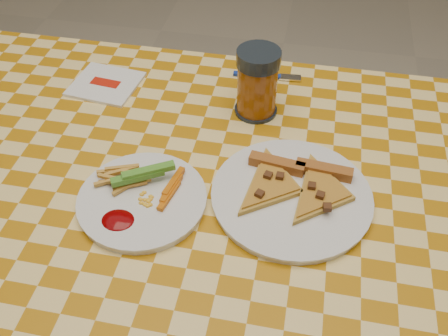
# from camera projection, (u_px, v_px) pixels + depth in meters

# --- Properties ---
(table) EXTENTS (1.28, 0.88, 0.76)m
(table) POSITION_uv_depth(u_px,v_px,m) (208.00, 226.00, 0.89)
(table) COLOR white
(table) RESTS_ON ground
(plate_left) EXTENTS (0.26, 0.26, 0.01)m
(plate_left) POSITION_uv_depth(u_px,v_px,m) (142.00, 201.00, 0.83)
(plate_left) COLOR white
(plate_left) RESTS_ON table
(plate_right) EXTENTS (0.34, 0.34, 0.01)m
(plate_right) POSITION_uv_depth(u_px,v_px,m) (291.00, 197.00, 0.84)
(plate_right) COLOR white
(plate_right) RESTS_ON table
(fries_veggies) EXTENTS (0.16, 0.15, 0.04)m
(fries_veggies) POSITION_uv_depth(u_px,v_px,m) (139.00, 187.00, 0.83)
(fries_veggies) COLOR gold
(fries_veggies) RESTS_ON plate_left
(pizza_slices) EXTENTS (0.22, 0.20, 0.02)m
(pizza_slices) POSITION_uv_depth(u_px,v_px,m) (295.00, 185.00, 0.83)
(pizza_slices) COLOR gold
(pizza_slices) RESTS_ON plate_right
(drink_glass) EXTENTS (0.09, 0.09, 0.14)m
(drink_glass) POSITION_uv_depth(u_px,v_px,m) (257.00, 83.00, 0.96)
(drink_glass) COLOR black
(drink_glass) RESTS_ON table
(napkin) EXTENTS (0.15, 0.14, 0.01)m
(napkin) POSITION_uv_depth(u_px,v_px,m) (106.00, 84.00, 1.07)
(napkin) COLOR white
(napkin) RESTS_ON table
(fork) EXTENTS (0.15, 0.03, 0.01)m
(fork) POSITION_uv_depth(u_px,v_px,m) (268.00, 76.00, 1.09)
(fork) COLOR #152F97
(fork) RESTS_ON table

